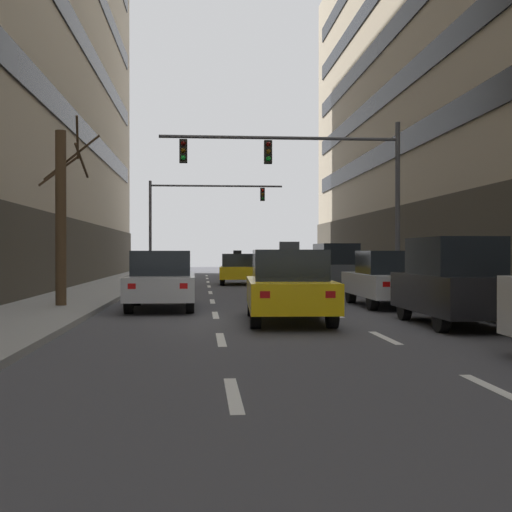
# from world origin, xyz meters

# --- Properties ---
(ground_plane) EXTENTS (120.00, 120.00, 0.00)m
(ground_plane) POSITION_xyz_m (0.00, 0.00, 0.00)
(ground_plane) COLOR #424247
(sidewalk_left) EXTENTS (3.05, 80.00, 0.14)m
(sidewalk_left) POSITION_xyz_m (-6.34, 0.00, 0.07)
(sidewalk_left) COLOR gray
(sidewalk_left) RESTS_ON ground
(lane_stripe_l1_s2) EXTENTS (0.16, 2.00, 0.01)m
(lane_stripe_l1_s2) POSITION_xyz_m (-1.61, -8.00, 0.00)
(lane_stripe_l1_s2) COLOR silver
(lane_stripe_l1_s2) RESTS_ON ground
(lane_stripe_l1_s3) EXTENTS (0.16, 2.00, 0.01)m
(lane_stripe_l1_s3) POSITION_xyz_m (-1.61, -3.00, 0.00)
(lane_stripe_l1_s3) COLOR silver
(lane_stripe_l1_s3) RESTS_ON ground
(lane_stripe_l1_s4) EXTENTS (0.16, 2.00, 0.01)m
(lane_stripe_l1_s4) POSITION_xyz_m (-1.61, 2.00, 0.00)
(lane_stripe_l1_s4) COLOR silver
(lane_stripe_l1_s4) RESTS_ON ground
(lane_stripe_l1_s5) EXTENTS (0.16, 2.00, 0.01)m
(lane_stripe_l1_s5) POSITION_xyz_m (-1.61, 7.00, 0.00)
(lane_stripe_l1_s5) COLOR silver
(lane_stripe_l1_s5) RESTS_ON ground
(lane_stripe_l1_s6) EXTENTS (0.16, 2.00, 0.01)m
(lane_stripe_l1_s6) POSITION_xyz_m (-1.61, 12.00, 0.00)
(lane_stripe_l1_s6) COLOR silver
(lane_stripe_l1_s6) RESTS_ON ground
(lane_stripe_l1_s7) EXTENTS (0.16, 2.00, 0.01)m
(lane_stripe_l1_s7) POSITION_xyz_m (-1.61, 17.00, 0.00)
(lane_stripe_l1_s7) COLOR silver
(lane_stripe_l1_s7) RESTS_ON ground
(lane_stripe_l1_s8) EXTENTS (0.16, 2.00, 0.01)m
(lane_stripe_l1_s8) POSITION_xyz_m (-1.61, 22.00, 0.00)
(lane_stripe_l1_s8) COLOR silver
(lane_stripe_l1_s8) RESTS_ON ground
(lane_stripe_l1_s9) EXTENTS (0.16, 2.00, 0.01)m
(lane_stripe_l1_s9) POSITION_xyz_m (-1.61, 27.00, 0.00)
(lane_stripe_l1_s9) COLOR silver
(lane_stripe_l1_s9) RESTS_ON ground
(lane_stripe_l1_s10) EXTENTS (0.16, 2.00, 0.01)m
(lane_stripe_l1_s10) POSITION_xyz_m (-1.61, 32.00, 0.00)
(lane_stripe_l1_s10) COLOR silver
(lane_stripe_l1_s10) RESTS_ON ground
(lane_stripe_l2_s2) EXTENTS (0.16, 2.00, 0.01)m
(lane_stripe_l2_s2) POSITION_xyz_m (1.61, -8.00, 0.00)
(lane_stripe_l2_s2) COLOR silver
(lane_stripe_l2_s2) RESTS_ON ground
(lane_stripe_l2_s3) EXTENTS (0.16, 2.00, 0.01)m
(lane_stripe_l2_s3) POSITION_xyz_m (1.61, -3.00, 0.00)
(lane_stripe_l2_s3) COLOR silver
(lane_stripe_l2_s3) RESTS_ON ground
(lane_stripe_l2_s4) EXTENTS (0.16, 2.00, 0.01)m
(lane_stripe_l2_s4) POSITION_xyz_m (1.61, 2.00, 0.00)
(lane_stripe_l2_s4) COLOR silver
(lane_stripe_l2_s4) RESTS_ON ground
(lane_stripe_l2_s5) EXTENTS (0.16, 2.00, 0.01)m
(lane_stripe_l2_s5) POSITION_xyz_m (1.61, 7.00, 0.00)
(lane_stripe_l2_s5) COLOR silver
(lane_stripe_l2_s5) RESTS_ON ground
(lane_stripe_l2_s6) EXTENTS (0.16, 2.00, 0.01)m
(lane_stripe_l2_s6) POSITION_xyz_m (1.61, 12.00, 0.00)
(lane_stripe_l2_s6) COLOR silver
(lane_stripe_l2_s6) RESTS_ON ground
(lane_stripe_l2_s7) EXTENTS (0.16, 2.00, 0.01)m
(lane_stripe_l2_s7) POSITION_xyz_m (1.61, 17.00, 0.00)
(lane_stripe_l2_s7) COLOR silver
(lane_stripe_l2_s7) RESTS_ON ground
(lane_stripe_l2_s8) EXTENTS (0.16, 2.00, 0.01)m
(lane_stripe_l2_s8) POSITION_xyz_m (1.61, 22.00, 0.00)
(lane_stripe_l2_s8) COLOR silver
(lane_stripe_l2_s8) RESTS_ON ground
(lane_stripe_l2_s9) EXTENTS (0.16, 2.00, 0.01)m
(lane_stripe_l2_s9) POSITION_xyz_m (1.61, 27.00, 0.00)
(lane_stripe_l2_s9) COLOR silver
(lane_stripe_l2_s9) RESTS_ON ground
(lane_stripe_l2_s10) EXTENTS (0.16, 2.00, 0.01)m
(lane_stripe_l2_s10) POSITION_xyz_m (1.61, 32.00, 0.00)
(lane_stripe_l2_s10) COLOR silver
(lane_stripe_l2_s10) RESTS_ON ground
(taxi_driving_0) EXTENTS (1.98, 4.33, 1.77)m
(taxi_driving_0) POSITION_xyz_m (-0.11, 19.08, 0.79)
(taxi_driving_0) COLOR black
(taxi_driving_0) RESTS_ON ground
(car_driving_1) EXTENTS (1.98, 4.61, 1.72)m
(car_driving_1) POSITION_xyz_m (-3.14, 3.97, 0.85)
(car_driving_1) COLOR black
(car_driving_1) RESTS_ON ground
(taxi_driving_2) EXTENTS (2.16, 4.72, 1.93)m
(taxi_driving_2) POSITION_xyz_m (0.11, 0.09, 0.86)
(taxi_driving_2) COLOR black
(taxi_driving_2) RESTS_ON ground
(car_parked_1) EXTENTS (1.75, 4.17, 2.02)m
(car_parked_1) POSITION_xyz_m (3.77, -0.99, 1.00)
(car_parked_1) COLOR black
(car_parked_1) RESTS_ON ground
(car_parked_2) EXTENTS (1.92, 4.60, 1.72)m
(car_parked_2) POSITION_xyz_m (3.77, 4.44, 0.85)
(car_parked_2) COLOR black
(car_parked_2) RESTS_ON ground
(car_parked_3) EXTENTS (1.84, 4.25, 2.04)m
(car_parked_3) POSITION_xyz_m (3.77, 12.50, 1.02)
(car_parked_3) COLOR black
(car_parked_3) RESTS_ON ground
(traffic_signal_0) EXTENTS (8.80, 0.35, 6.32)m
(traffic_signal_0) POSITION_xyz_m (2.16, 8.28, 4.57)
(traffic_signal_0) COLOR #4C4C51
(traffic_signal_0) RESTS_ON sidewalk_right
(traffic_signal_1) EXTENTS (8.53, 0.35, 6.08)m
(traffic_signal_1) POSITION_xyz_m (-2.59, 27.22, 4.44)
(traffic_signal_1) COLOR #4C4C51
(traffic_signal_1) RESTS_ON sidewalk_left
(street_tree_0) EXTENTS (1.78, 1.74, 5.44)m
(street_tree_0) POSITION_xyz_m (-6.02, 3.96, 2.78)
(street_tree_0) COLOR #4C3823
(street_tree_0) RESTS_ON sidewalk_left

